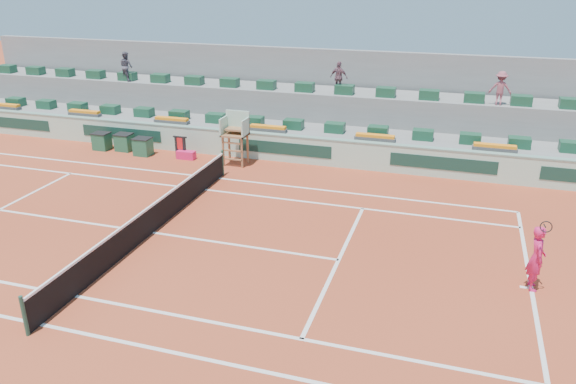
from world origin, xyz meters
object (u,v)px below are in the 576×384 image
player_bag (186,155)px  drink_cooler_a (143,147)px  umpire_chair (236,131)px  tennis_player (537,258)px

player_bag → drink_cooler_a: drink_cooler_a is taller
umpire_chair → drink_cooler_a: umpire_chair is taller
drink_cooler_a → tennis_player: 18.15m
drink_cooler_a → tennis_player: bearing=-23.8°
player_bag → drink_cooler_a: 2.22m
umpire_chair → tennis_player: umpire_chair is taller
drink_cooler_a → tennis_player: (16.60, -7.31, 0.53)m
drink_cooler_a → umpire_chair: bearing=1.8°
tennis_player → umpire_chair: bearing=147.9°
drink_cooler_a → player_bag: bearing=2.3°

